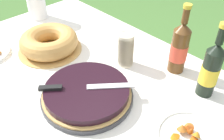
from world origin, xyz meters
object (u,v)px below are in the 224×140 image
object	(u,v)px
berry_tart	(87,93)
juice_bottle_red	(211,70)
bundt_cake	(49,42)
cider_bottle_amber	(179,48)
serving_knife	(79,87)
snack_plate_right	(191,137)
cup_stack	(126,50)

from	to	relation	value
berry_tart	juice_bottle_red	xyz separation A→B (m)	(0.31, 0.37, 0.09)
bundt_cake	cider_bottle_amber	size ratio (longest dim) A/B	1.00
serving_knife	juice_bottle_red	xyz separation A→B (m)	(0.32, 0.39, 0.06)
bundt_cake	serving_knife	bearing A→B (deg)	-15.12
bundt_cake	cider_bottle_amber	distance (m)	0.64
bundt_cake	juice_bottle_red	world-z (taller)	juice_bottle_red
snack_plate_right	cider_bottle_amber	bearing A→B (deg)	133.01
berry_tart	serving_knife	size ratio (longest dim) A/B	1.22
berry_tart	cider_bottle_amber	distance (m)	0.44
bundt_cake	snack_plate_right	world-z (taller)	bundt_cake
cider_bottle_amber	juice_bottle_red	bearing A→B (deg)	-13.85
cup_stack	juice_bottle_red	distance (m)	0.38
berry_tart	snack_plate_right	bearing A→B (deg)	18.12
serving_knife	bundt_cake	world-z (taller)	bundt_cake
bundt_cake	snack_plate_right	bearing A→B (deg)	3.49
berry_tart	snack_plate_right	size ratio (longest dim) A/B	1.54
serving_knife	cup_stack	distance (m)	0.30
berry_tart	cider_bottle_amber	world-z (taller)	cider_bottle_amber
bundt_cake	cider_bottle_amber	bearing A→B (deg)	31.80
cider_bottle_amber	serving_knife	bearing A→B (deg)	-109.20
cup_stack	cider_bottle_amber	bearing A→B (deg)	36.16
serving_knife	bundt_cake	size ratio (longest dim) A/B	0.95
berry_tart	bundt_cake	xyz separation A→B (m)	(-0.40, 0.08, 0.02)
serving_knife	cider_bottle_amber	world-z (taller)	cider_bottle_amber
cup_stack	serving_knife	bearing A→B (deg)	-83.06
berry_tart	snack_plate_right	world-z (taller)	same
serving_knife	juice_bottle_red	world-z (taller)	juice_bottle_red
juice_bottle_red	snack_plate_right	size ratio (longest dim) A/B	1.34
cider_bottle_amber	juice_bottle_red	size ratio (longest dim) A/B	1.00
serving_knife	cup_stack	world-z (taller)	cup_stack
cup_stack	juice_bottle_red	size ratio (longest dim) A/B	0.51
cup_stack	juice_bottle_red	xyz separation A→B (m)	(0.36, 0.10, 0.04)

